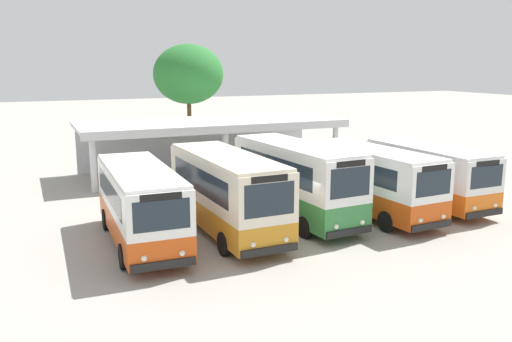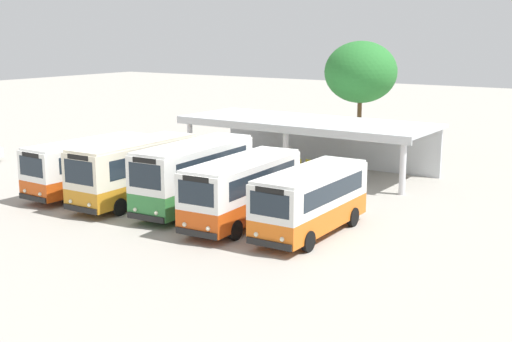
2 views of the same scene
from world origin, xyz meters
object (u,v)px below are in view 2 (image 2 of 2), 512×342
city_bus_middle_cream (194,173)px  waiting_chair_middle_seat (317,166)px  city_bus_fifth_blue (311,199)px  waiting_chair_end_by_column (297,164)px  city_bus_second_in_row (135,169)px  waiting_chair_fourth_seat (328,167)px  waiting_chair_second_from_end (308,165)px  city_bus_fourth_amber (242,188)px  city_bus_nearest_orange (90,164)px

city_bus_middle_cream → waiting_chair_middle_seat: size_ratio=9.46×
city_bus_fifth_blue → waiting_chair_middle_seat: 13.15m
city_bus_fifth_blue → waiting_chair_middle_seat: bearing=117.5°
waiting_chair_end_by_column → waiting_chair_middle_seat: same height
city_bus_second_in_row → city_bus_middle_cream: size_ratio=1.00×
waiting_chair_end_by_column → waiting_chair_fourth_seat: 2.16m
city_bus_second_in_row → waiting_chair_second_from_end: size_ratio=9.42×
city_bus_second_in_row → waiting_chair_fourth_seat: 13.09m
city_bus_middle_cream → city_bus_fifth_blue: size_ratio=1.11×
waiting_chair_end_by_column → waiting_chair_middle_seat: bearing=-0.7°
city_bus_second_in_row → city_bus_fifth_blue: bearing=0.8°
city_bus_middle_cream → city_bus_fourth_amber: bearing=-12.3°
city_bus_second_in_row → waiting_chair_second_from_end: 12.54m
city_bus_fifth_blue → waiting_chair_fourth_seat: 12.96m
city_bus_second_in_row → waiting_chair_second_from_end: city_bus_second_in_row is taller
city_bus_nearest_orange → waiting_chair_fourth_seat: 14.83m
waiting_chair_end_by_column → waiting_chair_second_from_end: size_ratio=1.00×
waiting_chair_middle_seat → waiting_chair_fourth_seat: same height
city_bus_fourth_amber → waiting_chair_end_by_column: 12.62m
city_bus_nearest_orange → waiting_chair_end_by_column: bearing=60.2°
city_bus_middle_cream → waiting_chair_fourth_seat: size_ratio=9.46×
waiting_chair_end_by_column → waiting_chair_second_from_end: bearing=6.5°
city_bus_nearest_orange → city_bus_fourth_amber: city_bus_fourth_amber is taller
city_bus_fourth_amber → waiting_chair_end_by_column: bearing=108.3°
waiting_chair_second_from_end → city_bus_fourth_amber: bearing=-75.0°
city_bus_nearest_orange → waiting_chair_middle_seat: size_ratio=9.22×
city_bus_second_in_row → waiting_chair_second_from_end: bearing=71.9°
city_bus_fourth_amber → city_bus_fifth_blue: city_bus_fourth_amber is taller
city_bus_middle_cream → waiting_chair_end_by_column: bearing=92.0°
city_bus_nearest_orange → waiting_chair_middle_seat: (8.14, 11.70, -1.17)m
city_bus_fifth_blue → city_bus_nearest_orange: bearing=-179.7°
waiting_chair_middle_seat → waiting_chair_fourth_seat: 0.73m
waiting_chair_end_by_column → city_bus_middle_cream: bearing=-88.0°
waiting_chair_middle_seat → city_bus_nearest_orange: bearing=-124.8°
city_bus_fourth_amber → waiting_chair_end_by_column: city_bus_fourth_amber is taller
waiting_chair_end_by_column → city_bus_fifth_blue: bearing=-57.2°
city_bus_fourth_amber → waiting_chair_fourth_seat: size_ratio=9.10×
city_bus_second_in_row → city_bus_nearest_orange: bearing=179.0°
waiting_chair_second_from_end → city_bus_nearest_orange: bearing=-122.2°
city_bus_middle_cream → city_bus_fifth_blue: city_bus_middle_cream is taller
city_bus_middle_cream → city_bus_nearest_orange: bearing=-175.4°
city_bus_nearest_orange → city_bus_fifth_blue: 14.19m
waiting_chair_second_from_end → waiting_chair_middle_seat: same height
waiting_chair_end_by_column → city_bus_fourth_amber: bearing=-71.7°
waiting_chair_end_by_column → waiting_chair_second_from_end: (0.72, 0.08, 0.00)m
city_bus_nearest_orange → waiting_chair_fourth_seat: city_bus_nearest_orange is taller
city_bus_nearest_orange → city_bus_second_in_row: city_bus_second_in_row is taller
waiting_chair_second_from_end → waiting_chair_middle_seat: size_ratio=1.00×
city_bus_fourth_amber → waiting_chair_middle_seat: 12.23m
city_bus_middle_cream → waiting_chair_middle_seat: city_bus_middle_cream is taller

